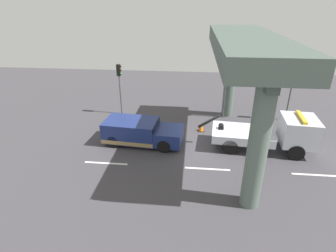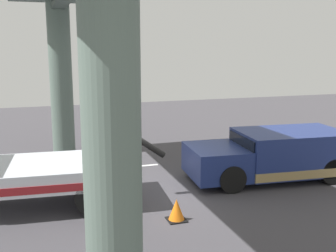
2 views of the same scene
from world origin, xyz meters
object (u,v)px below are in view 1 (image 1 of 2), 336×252
traffic_light_mid (293,82)px  towed_van_green (139,132)px  traffic_light_far (226,82)px  tow_truck_white (274,133)px  traffic_light_near (119,78)px  traffic_cone_orange (201,128)px

traffic_light_mid → towed_van_green: bearing=-156.1°
traffic_light_far → traffic_light_mid: (5.00, 0.00, 0.11)m
tow_truck_white → towed_van_green: 8.69m
towed_van_green → traffic_light_far: size_ratio=1.29×
tow_truck_white → traffic_light_near: size_ratio=1.75×
traffic_light_near → traffic_light_mid: traffic_light_mid is taller
traffic_light_mid → traffic_cone_orange: (-6.82, -2.70, -2.88)m
traffic_light_near → traffic_light_mid: bearing=-0.0°
traffic_cone_orange → tow_truck_white: bearing=-26.6°
towed_van_green → traffic_light_far: traffic_light_far is taller
traffic_light_far → traffic_light_mid: bearing=0.0°
tow_truck_white → towed_van_green: (-8.68, 0.07, -0.42)m
traffic_light_far → traffic_cone_orange: traffic_light_far is taller
tow_truck_white → traffic_light_far: bearing=118.4°
traffic_light_near → traffic_light_mid: size_ratio=0.97×
traffic_cone_orange → towed_van_green: bearing=-152.4°
traffic_light_far → traffic_light_mid: size_ratio=0.96×
traffic_light_near → traffic_light_far: size_ratio=1.01×
tow_truck_white → traffic_light_far: 5.93m
traffic_light_far → traffic_cone_orange: bearing=-124.0°
traffic_light_mid → traffic_light_far: bearing=180.0°
towed_van_green → tow_truck_white: bearing=-0.5°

